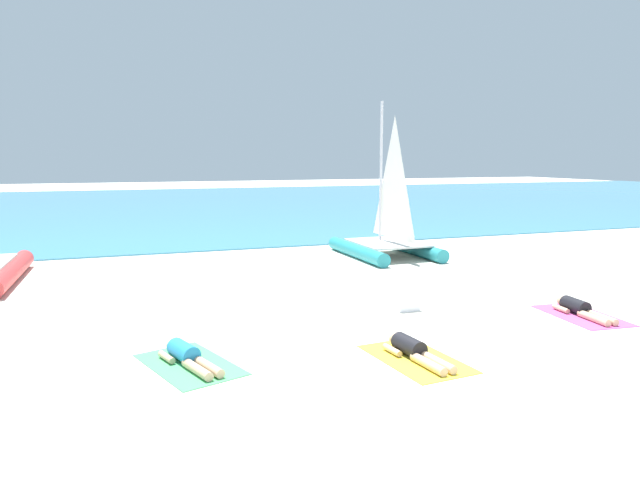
# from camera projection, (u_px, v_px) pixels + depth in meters

# --- Properties ---
(ground_plane) EXTENTS (120.00, 120.00, 0.00)m
(ground_plane) POSITION_uv_depth(u_px,v_px,m) (270.00, 258.00, 18.51)
(ground_plane) COLOR silver
(ocean_water) EXTENTS (120.00, 40.00, 0.05)m
(ocean_water) POSITION_uv_depth(u_px,v_px,m) (184.00, 205.00, 38.84)
(ocean_water) COLOR teal
(ocean_water) RESTS_ON ground
(sailboat_teal) EXTENTS (2.47, 3.83, 4.96)m
(sailboat_teal) POSITION_uv_depth(u_px,v_px,m) (387.00, 234.00, 18.64)
(sailboat_teal) COLOR teal
(sailboat_teal) RESTS_ON ground
(towel_left) EXTENTS (1.63, 2.15, 0.01)m
(towel_left) POSITION_uv_depth(u_px,v_px,m) (190.00, 365.00, 8.97)
(towel_left) COLOR #4CB266
(towel_left) RESTS_ON ground
(sunbather_left) EXTENTS (0.84, 1.54, 0.30)m
(sunbather_left) POSITION_uv_depth(u_px,v_px,m) (187.00, 356.00, 9.00)
(sunbather_left) COLOR #268CCC
(sunbather_left) RESTS_ON towel_left
(towel_middle) EXTENTS (1.27, 1.99, 0.01)m
(towel_middle) POSITION_uv_depth(u_px,v_px,m) (416.00, 359.00, 9.23)
(towel_middle) COLOR yellow
(towel_middle) RESTS_ON ground
(sunbather_middle) EXTENTS (0.58, 1.57, 0.30)m
(sunbather_middle) POSITION_uv_depth(u_px,v_px,m) (414.00, 350.00, 9.27)
(sunbather_middle) COLOR black
(sunbather_middle) RESTS_ON towel_middle
(towel_right) EXTENTS (1.27, 2.00, 0.01)m
(towel_right) POSITION_uv_depth(u_px,v_px,m) (581.00, 316.00, 11.74)
(towel_right) COLOR #D84C99
(towel_right) RESTS_ON ground
(sunbather_right) EXTENTS (0.58, 1.57, 0.30)m
(sunbather_right) POSITION_uv_depth(u_px,v_px,m) (580.00, 309.00, 11.79)
(sunbather_right) COLOR black
(sunbather_right) RESTS_ON towel_right
(cooler_box) EXTENTS (0.50, 0.36, 0.36)m
(cooler_box) POSITION_uv_depth(u_px,v_px,m) (406.00, 302.00, 12.17)
(cooler_box) COLOR white
(cooler_box) RESTS_ON ground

